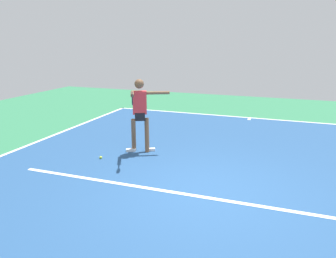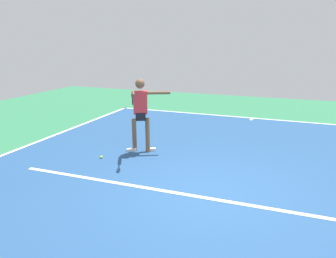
% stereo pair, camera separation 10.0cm
% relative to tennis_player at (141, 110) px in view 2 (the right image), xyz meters
% --- Properties ---
extents(ground_plane, '(22.76, 22.76, 0.00)m').
position_rel_tennis_player_xyz_m(ground_plane, '(-2.11, 1.72, -1.07)').
color(ground_plane, '#2D754C').
extents(court_surface, '(10.45, 13.23, 0.00)m').
position_rel_tennis_player_xyz_m(court_surface, '(-2.11, 1.72, -1.07)').
color(court_surface, navy).
rests_on(court_surface, ground_plane).
extents(court_line_baseline_near, '(10.45, 0.10, 0.01)m').
position_rel_tennis_player_xyz_m(court_line_baseline_near, '(-2.11, -4.85, -1.07)').
color(court_line_baseline_near, white).
rests_on(court_line_baseline_near, ground_plane).
extents(court_line_service, '(7.84, 0.10, 0.01)m').
position_rel_tennis_player_xyz_m(court_line_service, '(-2.11, 1.94, -1.07)').
color(court_line_service, white).
rests_on(court_line_service, ground_plane).
extents(court_line_centre_mark, '(0.10, 0.30, 0.01)m').
position_rel_tennis_player_xyz_m(court_line_centre_mark, '(-2.11, -4.65, -1.07)').
color(court_line_centre_mark, white).
rests_on(court_line_centre_mark, ground_plane).
extents(tennis_player, '(1.03, 1.40, 1.84)m').
position_rel_tennis_player_xyz_m(tennis_player, '(0.00, 0.00, 0.00)').
color(tennis_player, brown).
rests_on(tennis_player, ground_plane).
extents(tennis_ball_far_corner, '(0.07, 0.07, 0.07)m').
position_rel_tennis_player_xyz_m(tennis_ball_far_corner, '(0.68, 0.82, -1.04)').
color(tennis_ball_far_corner, '#C6E53D').
rests_on(tennis_ball_far_corner, ground_plane).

